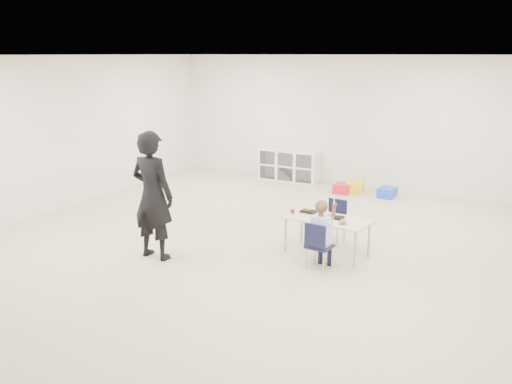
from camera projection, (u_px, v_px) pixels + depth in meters
The scene contains 16 objects.
room at pixel (240, 154), 7.87m from camera, with size 9.00×9.02×2.80m.
table at pixel (327, 236), 7.76m from camera, with size 1.26×0.71×0.55m.
chair_near at pixel (319, 245), 7.24m from camera, with size 0.32×0.30×0.66m, color black, non-canonical shape.
chair_far at pixel (333, 222), 8.25m from camera, with size 0.32×0.30×0.66m, color black, non-canonical shape.
child at pixel (320, 232), 7.20m from camera, with size 0.44×0.44×1.05m, color #BCD3FF, non-canonical shape.
lunch_tray_near at pixel (335, 217), 7.70m from camera, with size 0.22×0.16×0.03m, color black.
lunch_tray_far at pixel (309, 211), 7.97m from camera, with size 0.22×0.16×0.03m, color black.
milk_carton at pixel (326, 217), 7.57m from camera, with size 0.07×0.07×0.10m, color white.
bread_roll at pixel (343, 222), 7.42m from camera, with size 0.09×0.09×0.07m, color #B38749.
apple_near at pixel (324, 214), 7.79m from camera, with size 0.07×0.07×0.07m, color maroon.
apple_far at pixel (293, 211), 7.91m from camera, with size 0.07×0.07×0.07m, color maroon.
cubby_shelf at pixel (289, 165), 12.33m from camera, with size 1.40×0.40×0.70m, color white.
adult at pixel (153, 195), 7.52m from camera, with size 0.66×0.44×1.82m, color black.
bin_red at pixel (342, 188), 11.28m from camera, with size 0.31×0.40×0.20m, color red.
bin_yellow at pixel (355, 187), 11.34m from camera, with size 0.35×0.45×0.22m, color yellow.
bin_blue at pixel (387, 192), 10.94m from camera, with size 0.31×0.40×0.20m, color blue.
Camera 1 is at (3.91, -6.70, 2.82)m, focal length 38.00 mm.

